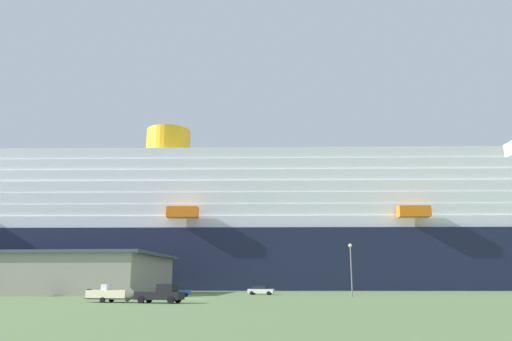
{
  "coord_description": "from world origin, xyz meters",
  "views": [
    {
      "loc": [
        14.59,
        -70.88,
        2.66
      ],
      "look_at": [
        7.6,
        40.68,
        28.4
      ],
      "focal_mm": 33.39,
      "sensor_mm": 36.0,
      "label": 1
    }
  ],
  "objects_px": {
    "parked_car_white_van": "(261,290)",
    "small_boat_on_trailer": "(114,294)",
    "cruise_ship": "(302,234)",
    "parked_car_blue_suv": "(177,291)",
    "street_lamp": "(351,262)",
    "pickup_truck": "(161,294)"
  },
  "relations": [
    {
      "from": "parked_car_white_van",
      "to": "small_boat_on_trailer",
      "type": "bearing_deg",
      "value": -117.03
    },
    {
      "from": "cruise_ship",
      "to": "parked_car_blue_suv",
      "type": "distance_m",
      "value": 68.15
    },
    {
      "from": "small_boat_on_trailer",
      "to": "street_lamp",
      "type": "distance_m",
      "value": 36.41
    },
    {
      "from": "cruise_ship",
      "to": "parked_car_blue_suv",
      "type": "relative_size",
      "value": 62.97
    },
    {
      "from": "pickup_truck",
      "to": "small_boat_on_trailer",
      "type": "distance_m",
      "value": 6.16
    },
    {
      "from": "pickup_truck",
      "to": "parked_car_white_van",
      "type": "distance_m",
      "value": 34.11
    },
    {
      "from": "pickup_truck",
      "to": "parked_car_blue_suv",
      "type": "height_order",
      "value": "pickup_truck"
    },
    {
      "from": "cruise_ship",
      "to": "small_boat_on_trailer",
      "type": "xyz_separation_m",
      "value": [
        -25.61,
        -82.92,
        -14.84
      ]
    },
    {
      "from": "small_boat_on_trailer",
      "to": "parked_car_blue_suv",
      "type": "bearing_deg",
      "value": 81.75
    },
    {
      "from": "pickup_truck",
      "to": "small_boat_on_trailer",
      "type": "bearing_deg",
      "value": 168.86
    },
    {
      "from": "pickup_truck",
      "to": "street_lamp",
      "type": "xyz_separation_m",
      "value": [
        24.88,
        19.9,
        4.3
      ]
    },
    {
      "from": "pickup_truck",
      "to": "parked_car_blue_suv",
      "type": "bearing_deg",
      "value": 98.13
    },
    {
      "from": "cruise_ship",
      "to": "street_lamp",
      "type": "distance_m",
      "value": 65.27
    },
    {
      "from": "parked_car_white_van",
      "to": "parked_car_blue_suv",
      "type": "bearing_deg",
      "value": -139.9
    },
    {
      "from": "pickup_truck",
      "to": "small_boat_on_trailer",
      "type": "xyz_separation_m",
      "value": [
        -6.04,
        1.19,
        -0.08
      ]
    },
    {
      "from": "parked_car_blue_suv",
      "to": "small_boat_on_trailer",
      "type": "bearing_deg",
      "value": -98.25
    },
    {
      "from": "small_boat_on_trailer",
      "to": "parked_car_white_van",
      "type": "relative_size",
      "value": 1.49
    },
    {
      "from": "street_lamp",
      "to": "pickup_truck",
      "type": "bearing_deg",
      "value": -141.34
    },
    {
      "from": "cruise_ship",
      "to": "street_lamp",
      "type": "bearing_deg",
      "value": -85.27
    },
    {
      "from": "street_lamp",
      "to": "parked_car_blue_suv",
      "type": "relative_size",
      "value": 1.72
    },
    {
      "from": "parked_car_white_van",
      "to": "pickup_truck",
      "type": "bearing_deg",
      "value": -107.03
    },
    {
      "from": "small_boat_on_trailer",
      "to": "parked_car_blue_suv",
      "type": "height_order",
      "value": "small_boat_on_trailer"
    }
  ]
}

